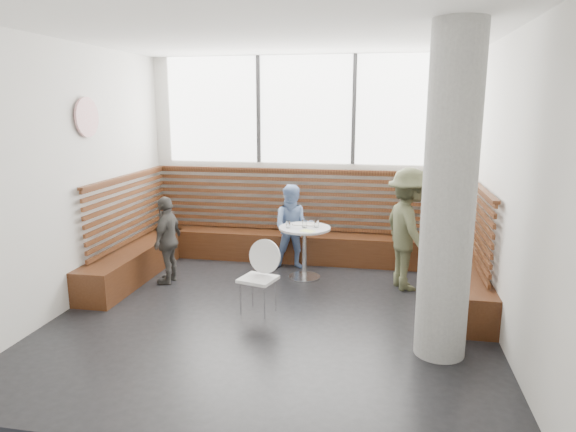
% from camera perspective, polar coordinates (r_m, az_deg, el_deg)
% --- Properties ---
extents(room, '(5.00, 5.00, 3.20)m').
position_cam_1_polar(room, '(5.77, -1.83, 3.78)').
color(room, silver).
rests_on(room, ground).
extents(booth, '(5.00, 2.50, 1.44)m').
position_cam_1_polar(booth, '(7.72, 1.06, -3.11)').
color(booth, '#3D1F0F').
rests_on(booth, ground).
extents(concrete_column, '(0.50, 0.50, 3.20)m').
position_cam_1_polar(concrete_column, '(5.08, 17.45, 2.04)').
color(concrete_column, gray).
rests_on(concrete_column, ground).
extents(wall_art, '(0.03, 0.50, 0.50)m').
position_cam_1_polar(wall_art, '(7.02, -21.46, 10.19)').
color(wall_art, white).
rests_on(wall_art, room).
extents(cafe_table, '(0.73, 0.73, 0.76)m').
position_cam_1_polar(cafe_table, '(7.33, 1.86, -2.87)').
color(cafe_table, silver).
rests_on(cafe_table, ground).
extents(cafe_chair, '(0.42, 0.41, 0.87)m').
position_cam_1_polar(cafe_chair, '(6.18, -3.21, -6.09)').
color(cafe_chair, white).
rests_on(cafe_chair, ground).
extents(adult_man, '(0.96, 1.22, 1.65)m').
position_cam_1_polar(adult_man, '(7.04, 13.23, -1.45)').
color(adult_man, '#4A4D33').
rests_on(adult_man, ground).
extents(child_back, '(0.70, 0.58, 1.30)m').
position_cam_1_polar(child_back, '(7.71, 0.60, -1.29)').
color(child_back, '#7493CA').
rests_on(child_back, ground).
extents(child_left, '(0.32, 0.73, 1.23)m').
position_cam_1_polar(child_left, '(7.34, -13.23, -2.59)').
color(child_left, '#4C4945').
rests_on(child_left, ground).
extents(plate_near, '(0.22, 0.22, 0.02)m').
position_cam_1_polar(plate_near, '(7.43, 1.26, -0.89)').
color(plate_near, white).
rests_on(plate_near, cafe_table).
extents(plate_far, '(0.22, 0.22, 0.02)m').
position_cam_1_polar(plate_far, '(7.41, 2.48, -0.93)').
color(plate_far, white).
rests_on(plate_far, cafe_table).
extents(glass_left, '(0.06, 0.06, 0.10)m').
position_cam_1_polar(glass_left, '(7.21, 0.00, -0.94)').
color(glass_left, white).
rests_on(glass_left, cafe_table).
extents(glass_mid, '(0.07, 0.07, 0.11)m').
position_cam_1_polar(glass_mid, '(7.23, 1.85, -0.86)').
color(glass_mid, white).
rests_on(glass_mid, cafe_table).
extents(glass_right, '(0.07, 0.07, 0.11)m').
position_cam_1_polar(glass_right, '(7.25, 3.19, -0.86)').
color(glass_right, white).
rests_on(glass_right, cafe_table).
extents(menu_card, '(0.23, 0.20, 0.00)m').
position_cam_1_polar(menu_card, '(7.04, 2.19, -1.68)').
color(menu_card, '#A5C64C').
rests_on(menu_card, cafe_table).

